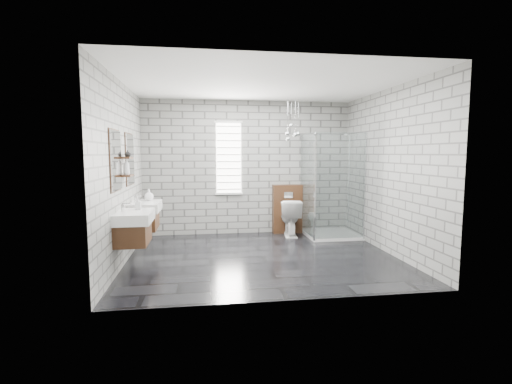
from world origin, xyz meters
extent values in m
cube|color=black|center=(0.00, 0.00, -0.01)|extent=(4.20, 3.60, 0.02)
cube|color=white|center=(0.00, 0.00, 2.71)|extent=(4.20, 3.60, 0.02)
cube|color=gray|center=(0.00, 1.81, 1.35)|extent=(4.20, 0.02, 2.70)
cube|color=gray|center=(0.00, -1.81, 1.35)|extent=(4.20, 0.02, 2.70)
cube|color=gray|center=(-2.11, 0.00, 1.35)|extent=(0.02, 3.60, 2.70)
cube|color=gray|center=(2.11, 0.00, 1.35)|extent=(0.02, 3.60, 2.70)
cube|color=#442715|center=(-1.89, -0.50, 0.55)|extent=(0.42, 0.62, 0.30)
cube|color=silver|center=(-1.69, -0.50, 0.58)|extent=(0.02, 0.35, 0.01)
cube|color=white|center=(-1.87, -0.50, 0.77)|extent=(0.47, 0.70, 0.15)
cylinder|color=silver|center=(-2.02, -0.50, 0.91)|extent=(0.04, 0.04, 0.12)
cylinder|color=silver|center=(-1.97, -0.50, 0.96)|extent=(0.10, 0.02, 0.02)
cube|color=white|center=(-2.08, -0.50, 1.55)|extent=(0.03, 0.55, 0.80)
cube|color=#442715|center=(-2.09, -0.50, 1.55)|extent=(0.01, 0.59, 0.84)
cube|color=#442715|center=(-1.89, 0.50, 0.55)|extent=(0.42, 0.62, 0.30)
cube|color=silver|center=(-1.69, 0.50, 0.58)|extent=(0.02, 0.35, 0.01)
cube|color=white|center=(-1.87, 0.50, 0.77)|extent=(0.47, 0.70, 0.15)
cylinder|color=silver|center=(-2.02, 0.50, 0.91)|extent=(0.04, 0.04, 0.12)
cylinder|color=silver|center=(-1.97, 0.50, 0.96)|extent=(0.10, 0.02, 0.02)
cube|color=white|center=(-2.08, 0.50, 1.55)|extent=(0.03, 0.55, 0.80)
cube|color=#442715|center=(-2.09, 0.50, 1.55)|extent=(0.01, 0.59, 0.84)
cube|color=#442715|center=(-2.03, -0.05, 1.32)|extent=(0.14, 0.30, 0.03)
cube|color=#442715|center=(-2.03, -0.05, 1.58)|extent=(0.14, 0.30, 0.03)
cube|color=white|center=(-0.40, 1.79, 1.55)|extent=(0.50, 0.02, 1.40)
cube|color=white|center=(-0.40, 1.77, 2.27)|extent=(0.56, 0.04, 0.04)
cube|color=white|center=(-0.40, 1.77, 0.83)|extent=(0.56, 0.04, 0.04)
cube|color=white|center=(-0.40, 1.77, 0.92)|extent=(0.48, 0.01, 0.02)
cube|color=white|center=(-0.40, 1.77, 1.06)|extent=(0.48, 0.01, 0.02)
cube|color=white|center=(-0.40, 1.77, 1.20)|extent=(0.48, 0.01, 0.02)
cube|color=white|center=(-0.40, 1.77, 1.34)|extent=(0.48, 0.01, 0.02)
cube|color=white|center=(-0.40, 1.77, 1.48)|extent=(0.48, 0.01, 0.02)
cube|color=white|center=(-0.40, 1.77, 1.62)|extent=(0.48, 0.01, 0.02)
cube|color=white|center=(-0.40, 1.77, 1.76)|extent=(0.48, 0.01, 0.02)
cube|color=white|center=(-0.40, 1.77, 1.90)|extent=(0.48, 0.01, 0.02)
cube|color=white|center=(-0.40, 1.77, 2.04)|extent=(0.48, 0.01, 0.03)
cube|color=white|center=(-0.40, 1.77, 2.18)|extent=(0.48, 0.01, 0.03)
cube|color=#442715|center=(0.80, 1.70, 0.50)|extent=(0.60, 0.20, 1.00)
cube|color=silver|center=(0.80, 1.60, 0.80)|extent=(0.18, 0.01, 0.12)
cube|color=white|center=(1.60, 1.30, 0.03)|extent=(1.00, 1.00, 0.06)
cube|color=silver|center=(1.60, 0.81, 1.03)|extent=(1.00, 0.01, 2.00)
cube|color=silver|center=(1.11, 1.30, 1.03)|extent=(0.01, 1.00, 2.00)
cube|color=silver|center=(1.11, 0.81, 1.03)|extent=(0.03, 0.03, 2.00)
cube|color=silver|center=(2.08, 0.81, 1.03)|extent=(0.03, 0.03, 2.00)
cylinder|color=silver|center=(2.04, 1.50, 1.10)|extent=(0.02, 0.02, 1.80)
cylinder|color=silver|center=(1.96, 1.50, 2.02)|extent=(0.14, 0.14, 0.02)
sphere|color=silver|center=(0.69, 1.30, 2.02)|extent=(0.09, 0.09, 0.09)
cylinder|color=silver|center=(0.69, 1.30, 2.38)|extent=(0.01, 0.01, 0.63)
sphere|color=silver|center=(0.85, 1.30, 2.00)|extent=(0.09, 0.09, 0.09)
cylinder|color=silver|center=(0.85, 1.30, 2.37)|extent=(0.01, 0.01, 0.65)
sphere|color=silver|center=(0.79, 1.42, 2.19)|extent=(0.09, 0.09, 0.09)
cylinder|color=silver|center=(0.79, 1.42, 2.47)|extent=(0.01, 0.01, 0.47)
sphere|color=silver|center=(0.72, 1.38, 1.92)|extent=(0.09, 0.09, 0.09)
cylinder|color=silver|center=(0.72, 1.38, 2.33)|extent=(0.01, 0.01, 0.73)
sphere|color=silver|center=(0.93, 1.38, 2.02)|extent=(0.09, 0.09, 0.09)
cylinder|color=silver|center=(0.93, 1.38, 2.38)|extent=(0.01, 0.01, 0.63)
imported|color=white|center=(0.80, 1.45, 0.37)|extent=(0.49, 0.76, 0.73)
imported|color=#B2B2B2|center=(-1.84, -0.33, 0.94)|extent=(0.08, 0.09, 0.17)
imported|color=#B2B2B2|center=(-1.83, 0.71, 0.95)|extent=(0.16, 0.16, 0.19)
imported|color=#B2B2B2|center=(-2.02, -0.13, 1.45)|extent=(0.11, 0.11, 0.24)
imported|color=#B2B2B2|center=(-2.02, 0.00, 1.64)|extent=(0.12, 0.12, 0.10)
camera|label=1|loc=(-0.93, -5.71, 1.65)|focal=26.00mm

